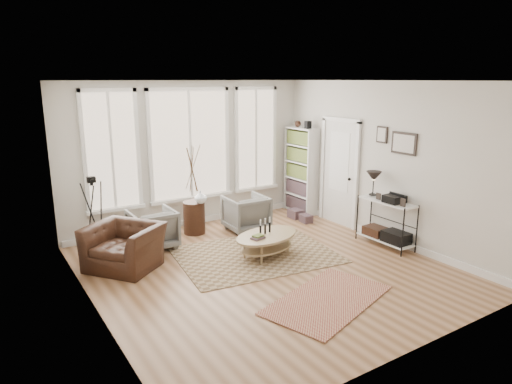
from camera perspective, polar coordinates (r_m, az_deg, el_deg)
room at (r=6.93m, az=1.31°, el=1.46°), size 5.50×5.54×2.90m
bay_window at (r=9.20m, az=-8.23°, el=5.59°), size 4.14×0.12×2.24m
door at (r=9.42m, az=10.39°, el=2.69°), size 0.09×1.06×2.22m
bookcase at (r=10.16m, az=5.67°, el=2.71°), size 0.31×0.85×2.06m
low_shelf at (r=8.46m, az=15.93°, el=-3.18°), size 0.38×1.08×1.30m
wall_art at (r=8.34m, az=17.32°, el=6.11°), size 0.04×0.88×0.44m
rug_main at (r=7.87m, az=-0.05°, el=-7.83°), size 2.84×2.28×0.01m
rug_runner at (r=6.43m, az=8.93°, el=-13.14°), size 2.09×1.55×0.01m
coffee_table at (r=7.71m, az=1.31°, el=-5.95°), size 1.37×1.05×0.56m
armchair_left at (r=8.27m, az=-12.80°, el=-4.52°), size 0.76×0.78×0.71m
armchair_right at (r=8.99m, az=-1.26°, el=-2.66°), size 0.80×0.82×0.71m
side_table at (r=8.79m, az=-7.84°, el=0.14°), size 0.42×0.42×1.76m
vase at (r=8.72m, az=-6.95°, el=-0.60°), size 0.25×0.25×0.24m
accent_chair at (r=7.55m, az=-16.15°, el=-6.57°), size 1.42×1.39×0.70m
tripod_camera at (r=8.08m, az=-19.50°, el=-3.34°), size 0.48×0.48×1.38m
book_stack_near at (r=9.89m, az=4.96°, el=-2.72°), size 0.24×0.30×0.19m
book_stack_far at (r=9.62m, az=6.27°, el=-3.31°), size 0.23×0.28×0.16m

